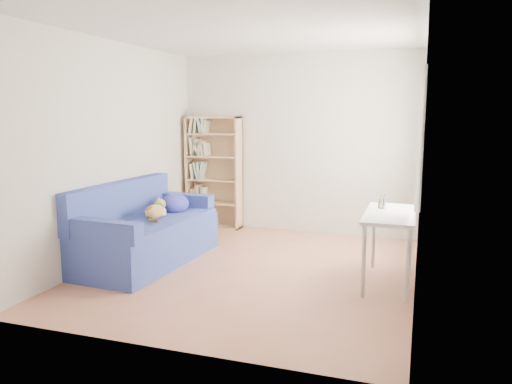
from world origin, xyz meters
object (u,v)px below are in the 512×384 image
bookshelf (214,177)px  desk (390,221)px  sofa (145,232)px  pen_cup (382,203)px

bookshelf → desk: (2.73, -1.80, -0.12)m
bookshelf → sofa: bearing=-91.9°
bookshelf → pen_cup: 3.07m
sofa → pen_cup: 2.75m
desk → pen_cup: size_ratio=6.97×
pen_cup → desk: bearing=-64.6°
bookshelf → desk: 3.28m
sofa → pen_cup: bearing=10.5°
bookshelf → pen_cup: bearing=-31.1°
desk → pen_cup: bearing=115.4°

